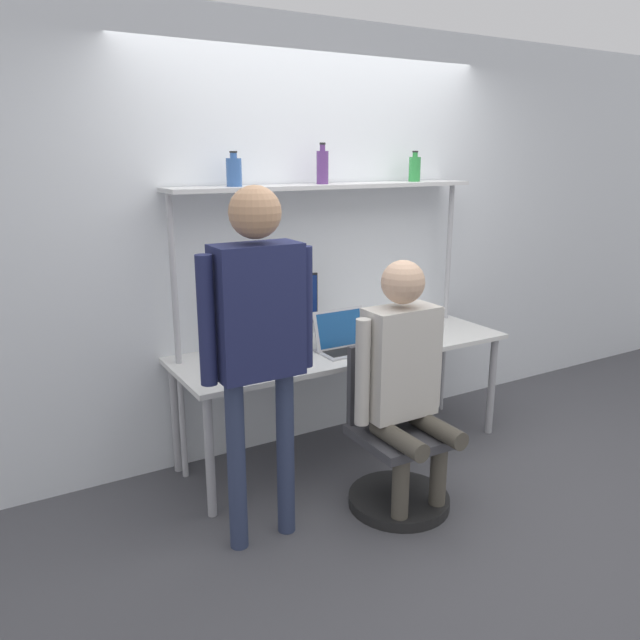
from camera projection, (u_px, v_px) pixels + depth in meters
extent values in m
plane|color=#4C4C51|center=(376.00, 474.00, 3.81)|extent=(12.00, 12.00, 0.00)
cube|color=silver|center=(314.00, 240.00, 4.09)|extent=(8.00, 0.06, 2.70)
cube|color=silver|center=(344.00, 348.00, 3.94)|extent=(2.17, 0.70, 0.03)
cylinder|color=#A5A5AA|center=(210.00, 457.00, 3.29)|extent=(0.05, 0.05, 0.70)
cylinder|color=#A5A5AA|center=(492.00, 386.00, 4.29)|extent=(0.05, 0.05, 0.70)
cylinder|color=#A5A5AA|center=(176.00, 418.00, 3.77)|extent=(0.05, 0.05, 0.70)
cylinder|color=#A5A5AA|center=(436.00, 362.00, 4.77)|extent=(0.05, 0.05, 0.70)
cube|color=silver|center=(329.00, 186.00, 3.85)|extent=(2.06, 0.28, 0.02)
cylinder|color=#B2B2B7|center=(178.00, 341.00, 3.57)|extent=(0.04, 0.04, 1.71)
cylinder|color=#B2B2B7|center=(446.00, 300.00, 4.56)|extent=(0.04, 0.04, 1.71)
cylinder|color=black|center=(274.00, 346.00, 3.90)|extent=(0.16, 0.16, 0.01)
cylinder|color=black|center=(274.00, 336.00, 3.89)|extent=(0.06, 0.06, 0.12)
cube|color=black|center=(273.00, 303.00, 3.84)|extent=(0.63, 0.01, 0.32)
cube|color=navy|center=(274.00, 303.00, 3.83)|extent=(0.60, 0.02, 0.30)
cube|color=#BCBCC1|center=(347.00, 351.00, 3.81)|extent=(0.36, 0.24, 0.01)
cube|color=black|center=(349.00, 351.00, 3.79)|extent=(0.30, 0.13, 0.00)
cube|color=#BCBCC1|center=(340.00, 328.00, 3.85)|extent=(0.36, 0.08, 0.24)
cube|color=#194C8C|center=(341.00, 329.00, 3.85)|extent=(0.32, 0.06, 0.21)
cube|color=silver|center=(381.00, 342.00, 3.99)|extent=(0.07, 0.15, 0.01)
cube|color=black|center=(381.00, 341.00, 3.99)|extent=(0.06, 0.13, 0.00)
cylinder|color=black|center=(399.00, 500.00, 3.47)|extent=(0.56, 0.56, 0.06)
cylinder|color=#4C4C51|center=(400.00, 468.00, 3.42)|extent=(0.06, 0.06, 0.33)
cube|color=#3F3F44|center=(401.00, 436.00, 3.37)|extent=(0.47, 0.47, 0.05)
cube|color=#3F3F44|center=(380.00, 380.00, 3.48)|extent=(0.41, 0.05, 0.45)
cylinder|color=#4C473D|center=(400.00, 488.00, 3.22)|extent=(0.09, 0.09, 0.44)
cylinder|color=#4C473D|center=(438.00, 476.00, 3.34)|extent=(0.09, 0.09, 0.44)
cylinder|color=#4C473D|center=(399.00, 439.00, 3.18)|extent=(0.10, 0.38, 0.10)
cylinder|color=#4C473D|center=(437.00, 428.00, 3.30)|extent=(0.10, 0.38, 0.10)
cube|color=beige|center=(400.00, 362.00, 3.29)|extent=(0.39, 0.20, 0.59)
cylinder|color=beige|center=(363.00, 373.00, 3.18)|extent=(0.08, 0.08, 0.56)
cylinder|color=beige|center=(435.00, 357.00, 3.41)|extent=(0.08, 0.08, 0.56)
sphere|color=#D8AD8C|center=(403.00, 282.00, 3.18)|extent=(0.23, 0.23, 0.23)
cylinder|color=#2D3856|center=(237.00, 466.00, 3.00)|extent=(0.09, 0.09, 0.88)
cylinder|color=#2D3856|center=(285.00, 453.00, 3.13)|extent=(0.09, 0.09, 0.88)
cube|color=#1E234C|center=(258.00, 311.00, 2.87)|extent=(0.41, 0.20, 0.62)
cylinder|color=#1E234C|center=(206.00, 321.00, 2.76)|extent=(0.08, 0.08, 0.59)
cylinder|color=#1E234C|center=(305.00, 308.00, 3.00)|extent=(0.08, 0.08, 0.59)
sphere|color=tan|center=(255.00, 212.00, 2.76)|extent=(0.24, 0.24, 0.24)
cylinder|color=#2D8C3F|center=(415.00, 169.00, 4.15)|extent=(0.08, 0.08, 0.16)
cylinder|color=#2D8C3F|center=(415.00, 155.00, 4.13)|extent=(0.03, 0.03, 0.03)
cylinder|color=black|center=(415.00, 152.00, 4.12)|extent=(0.04, 0.04, 0.01)
cylinder|color=#335999|center=(234.00, 172.00, 3.52)|extent=(0.09, 0.09, 0.16)
cylinder|color=#335999|center=(233.00, 155.00, 3.49)|extent=(0.04, 0.04, 0.03)
cylinder|color=black|center=(233.00, 152.00, 3.49)|extent=(0.04, 0.04, 0.01)
cylinder|color=#593372|center=(322.00, 168.00, 3.80)|extent=(0.07, 0.07, 0.20)
cylinder|color=#593372|center=(322.00, 148.00, 3.77)|extent=(0.03, 0.03, 0.04)
cylinder|color=black|center=(322.00, 144.00, 3.76)|extent=(0.04, 0.04, 0.01)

